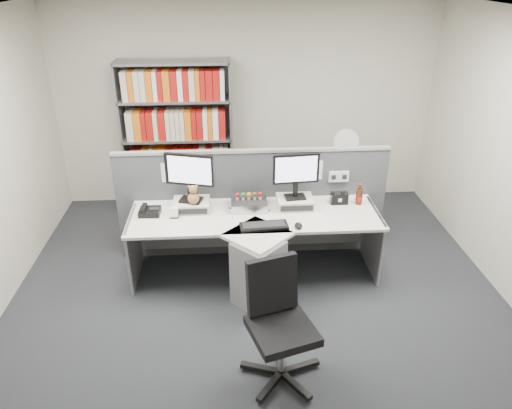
{
  "coord_description": "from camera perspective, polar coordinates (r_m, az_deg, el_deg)",
  "views": [
    {
      "loc": [
        -0.27,
        -3.59,
        3.06
      ],
      "look_at": [
        0.0,
        0.65,
        0.92
      ],
      "focal_mm": 33.85,
      "sensor_mm": 36.0,
      "label": 1
    }
  ],
  "objects": [
    {
      "name": "monitor_left",
      "position": [
        4.98,
        -7.89,
        3.64
      ],
      "size": [
        0.5,
        0.22,
        0.52
      ],
      "color": "black",
      "rests_on": "monitor_riser_left"
    },
    {
      "name": "filing_cabinet",
      "position": [
        6.38,
        10.02,
        1.17
      ],
      "size": [
        0.45,
        0.61,
        0.7
      ],
      "color": "slate",
      "rests_on": "ground"
    },
    {
      "name": "ground",
      "position": [
        4.73,
        0.52,
        -13.62
      ],
      "size": [
        5.5,
        5.5,
        0.0
      ],
      "primitive_type": "plane",
      "color": "#2B2D33",
      "rests_on": "ground"
    },
    {
      "name": "desk_phone",
      "position": [
        5.11,
        -12.5,
        -0.78
      ],
      "size": [
        0.22,
        0.2,
        0.09
      ],
      "color": "black",
      "rests_on": "desk"
    },
    {
      "name": "monitor_riser_left",
      "position": [
        5.13,
        -7.65,
        -0.07
      ],
      "size": [
        0.38,
        0.31,
        0.1
      ],
      "color": "beige",
      "rests_on": "desk"
    },
    {
      "name": "partition",
      "position": [
        5.42,
        -0.36,
        0.29
      ],
      "size": [
        3.0,
        0.08,
        1.27
      ],
      "color": "#45484E",
      "rests_on": "ground"
    },
    {
      "name": "mouse",
      "position": [
        4.76,
        5.04,
        -2.5
      ],
      "size": [
        0.08,
        0.12,
        0.05
      ],
      "primitive_type": "ellipsoid",
      "color": "black",
      "rests_on": "desk"
    },
    {
      "name": "plush_toy",
      "position": [
        5.0,
        -7.42,
        1.02
      ],
      "size": [
        0.12,
        0.12,
        0.21
      ],
      "color": "#A06C35",
      "rests_on": "monitor_riser_left"
    },
    {
      "name": "monitor_riser_right",
      "position": [
        5.16,
        4.62,
        0.29
      ],
      "size": [
        0.38,
        0.31,
        0.1
      ],
      "color": "beige",
      "rests_on": "desk"
    },
    {
      "name": "desk_calendar",
      "position": [
        4.99,
        -9.65,
        -1.04
      ],
      "size": [
        0.09,
        0.07,
        0.11
      ],
      "color": "black",
      "rests_on": "desk"
    },
    {
      "name": "office_chair",
      "position": [
        3.92,
        2.66,
        -13.4
      ],
      "size": [
        0.67,
        0.64,
        1.01
      ],
      "color": "silver",
      "rests_on": "ground"
    },
    {
      "name": "room_shell",
      "position": [
        3.82,
        0.64,
        7.3
      ],
      "size": [
        5.04,
        5.54,
        2.72
      ],
      "color": "beige",
      "rests_on": "ground"
    },
    {
      "name": "cola_bottle",
      "position": [
        5.3,
        12.08,
        0.94
      ],
      "size": [
        0.07,
        0.07,
        0.24
      ],
      "color": "#3F190A",
      "rests_on": "desk"
    },
    {
      "name": "figurines",
      "position": [
        5.06,
        -0.85,
        1.1
      ],
      "size": [
        0.29,
        0.05,
        0.09
      ],
      "color": "beige",
      "rests_on": "desktop_pc"
    },
    {
      "name": "speaker",
      "position": [
        5.28,
        9.78,
        0.75
      ],
      "size": [
        0.18,
        0.1,
        0.12
      ],
      "primitive_type": "cube",
      "color": "black",
      "rests_on": "desk"
    },
    {
      "name": "desktop_pc",
      "position": [
        5.12,
        -0.85,
        0.16
      ],
      "size": [
        0.38,
        0.34,
        0.1
      ],
      "color": "black",
      "rests_on": "desk"
    },
    {
      "name": "keyboard",
      "position": [
        4.76,
        0.94,
        -2.53
      ],
      "size": [
        0.49,
        0.22,
        0.03
      ],
      "color": "black",
      "rests_on": "desk"
    },
    {
      "name": "monitor_right",
      "position": [
        5.02,
        4.76,
        3.82
      ],
      "size": [
        0.49,
        0.17,
        0.49
      ],
      "color": "black",
      "rests_on": "monitor_riser_right"
    },
    {
      "name": "desk_fan",
      "position": [
        6.12,
        10.53,
        6.97
      ],
      "size": [
        0.32,
        0.19,
        0.54
      ],
      "color": "white",
      "rests_on": "filing_cabinet"
    },
    {
      "name": "desk",
      "position": [
        4.94,
        0.04,
        -5.1
      ],
      "size": [
        2.6,
        1.2,
        0.72
      ],
      "color": "silver",
      "rests_on": "ground"
    },
    {
      "name": "shelving_unit",
      "position": [
        6.42,
        -9.17,
        7.43
      ],
      "size": [
        1.41,
        0.4,
        2.0
      ],
      "color": "slate",
      "rests_on": "ground"
    }
  ]
}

